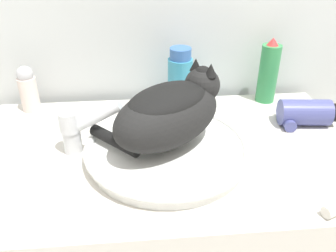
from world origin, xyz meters
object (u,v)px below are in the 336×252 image
Objects in this scene: cat at (170,110)px; deodorant_stick at (28,89)px; spray_bottle_trigger at (268,72)px; hair_dryer at (304,113)px; faucet at (77,128)px; mouthwash_bottle at (180,78)px.

cat is 0.47m from deodorant_stick.
spray_bottle_trigger is 0.17m from hair_dryer.
hair_dryer is (0.05, -0.15, -0.06)m from spray_bottle_trigger.
deodorant_stick is at bearing 135.94° from faucet.
mouthwash_bottle reaches higher than hair_dryer.
spray_bottle_trigger is 0.27m from mouthwash_bottle.
cat reaches higher than spray_bottle_trigger.
faucet is 1.13× the size of deodorant_stick.
spray_bottle_trigger is at bearing 115.56° from hair_dryer.
mouthwash_bottle is at bearing 160.28° from hair_dryer.
mouthwash_bottle is at bearing 40.34° from cat.
spray_bottle_trigger is 1.24× the size of hair_dryer.
hair_dryer is (0.76, -0.15, -0.03)m from deodorant_stick.
cat is at bearing 1.85° from faucet.
mouthwash_bottle is at bearing 51.30° from faucet.
cat is 0.22m from faucet.
spray_bottle_trigger is (0.70, 0.00, 0.02)m from deodorant_stick.
hair_dryer is at bearing -21.15° from cat.
deodorant_stick is 0.78m from hair_dryer.
faucet is (-0.22, 0.03, -0.05)m from cat.
deodorant_stick is 0.78× the size of mouthwash_bottle.
mouthwash_bottle is 1.10× the size of hair_dryer.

